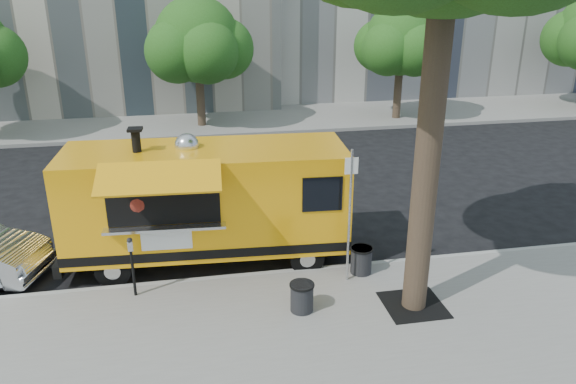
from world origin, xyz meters
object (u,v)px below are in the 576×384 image
Objects in this scene: parking_meter at (132,260)px; food_truck at (206,201)px; far_tree_c at (401,39)px; sign_post at (350,209)px; trash_bin_left at (361,259)px; far_tree_b at (197,40)px; trash_bin_right at (302,296)px.

parking_meter is 2.29m from food_truck.
food_truck is (-9.38, -12.23, -2.16)m from far_tree_c.
sign_post is at bearing -114.81° from far_tree_c.
trash_bin_left is (3.33, -1.47, -1.08)m from food_truck.
far_tree_b is 14.61m from sign_post.
sign_post is at bearing -79.85° from far_tree_b.
trash_bin_left is (2.95, -14.00, -3.35)m from far_tree_b.
far_tree_c is 0.76× the size of food_truck.
sign_post is 0.44× the size of food_truck.
trash_bin_left is (-6.05, -13.70, -3.24)m from far_tree_c.
trash_bin_right is (-1.63, -1.25, -0.01)m from trash_bin_left.
food_truck is at bearing 122.04° from trash_bin_right.
far_tree_c is 3.90× the size of parking_meter.
sign_post is at bearing -27.17° from food_truck.
far_tree_c is 15.56m from food_truck.
food_truck is at bearing -91.75° from far_tree_b.
food_truck is 11.06× the size of trash_bin_left.
parking_meter is 2.23× the size of trash_bin_right.
parking_meter is at bearing -128.66° from far_tree_c.
far_tree_c is 15.32m from trash_bin_left.
far_tree_c is 1.74× the size of sign_post.
food_truck reaches higher than trash_bin_left.
food_truck is 3.39m from trash_bin_right.
sign_post is (2.55, -14.25, -1.98)m from far_tree_b.
trash_bin_left is at bearing 0.58° from parking_meter.
far_tree_b is 9.01m from far_tree_c.
sign_post is 2.25× the size of parking_meter.
trash_bin_left is at bearing -113.83° from far_tree_c.
trash_bin_left reaches higher than trash_bin_right.
far_tree_c is at bearing 65.19° from sign_post.
sign_post is at bearing -2.52° from parking_meter.
food_truck is 3.80m from trash_bin_left.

